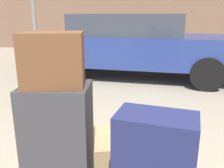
# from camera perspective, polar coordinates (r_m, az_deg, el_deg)

# --- Properties ---
(suitcase_charcoal_center) EXTENTS (0.33, 0.26, 0.72)m
(suitcase_charcoal_center) POSITION_cam_1_polar(r_m,az_deg,el_deg) (1.31, -12.31, -15.50)
(suitcase_charcoal_center) COLOR #2D2D33
(suitcase_charcoal_center) RESTS_ON luggage_cart
(duffel_bag_tan_front_right) EXTENTS (0.73, 0.50, 0.30)m
(duffel_bag_tan_front_right) POSITION_cam_1_polar(r_m,az_deg,el_deg) (1.63, -2.70, -16.96)
(duffel_bag_tan_front_right) COLOR #9E7F56
(duffel_bag_tan_front_right) RESTS_ON luggage_cart
(duffel_bag_brown_topmost_pile) EXTENTS (0.30, 0.25, 0.25)m
(duffel_bag_brown_topmost_pile) POSITION_cam_1_polar(r_m,az_deg,el_deg) (1.14, -13.71, 5.67)
(duffel_bag_brown_topmost_pile) COLOR #51331E
(duffel_bag_brown_topmost_pile) RESTS_ON suitcase_charcoal_center
(parked_car) EXTENTS (4.50, 2.37, 1.42)m
(parked_car) POSITION_cam_1_polar(r_m,az_deg,el_deg) (5.65, 5.66, 9.44)
(parked_car) COLOR navy
(parked_car) RESTS_ON ground_plane
(bollard_kerb_near) EXTENTS (0.27, 0.27, 0.56)m
(bollard_kerb_near) POSITION_cam_1_polar(r_m,az_deg,el_deg) (8.92, 22.39, 7.52)
(bollard_kerb_near) COLOR #72665B
(bollard_kerb_near) RESTS_ON ground_plane
(no_parking_sign) EXTENTS (0.50, 0.07, 2.57)m
(no_parking_sign) POSITION_cam_1_polar(r_m,az_deg,el_deg) (5.04, -18.21, 17.33)
(no_parking_sign) COLOR slate
(no_parking_sign) RESTS_ON ground_plane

